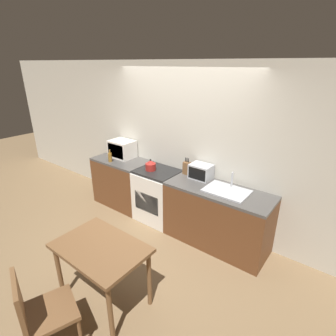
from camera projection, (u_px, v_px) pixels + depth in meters
ground_plane at (146, 239)px, 4.08m from camera, size 16.00×16.00×0.00m
wall_back at (182, 145)px, 4.28m from camera, size 10.00×0.06×2.60m
counter_left_run at (123, 182)px, 4.98m from camera, size 1.06×0.62×0.90m
counter_right_run at (217, 217)px, 3.85m from camera, size 1.54×0.62×0.90m
stove_range at (158, 195)px, 4.48m from camera, size 0.69×0.62×0.90m
kettle at (151, 165)px, 4.31m from camera, size 0.17×0.17×0.19m
microwave at (122, 149)px, 4.88m from camera, size 0.45×0.35×0.32m
bottle at (110, 157)px, 4.68m from camera, size 0.07×0.07×0.22m
knife_block at (187, 168)px, 4.15m from camera, size 0.11×0.09×0.27m
toaster_oven at (201, 172)px, 3.98m from camera, size 0.33×0.25×0.23m
sink_basin at (227, 191)px, 3.61m from camera, size 0.60×0.42×0.24m
dining_table at (101, 254)px, 2.79m from camera, size 0.98×0.67×0.76m
dining_chair at (39, 311)px, 2.34m from camera, size 0.57×0.57×0.89m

